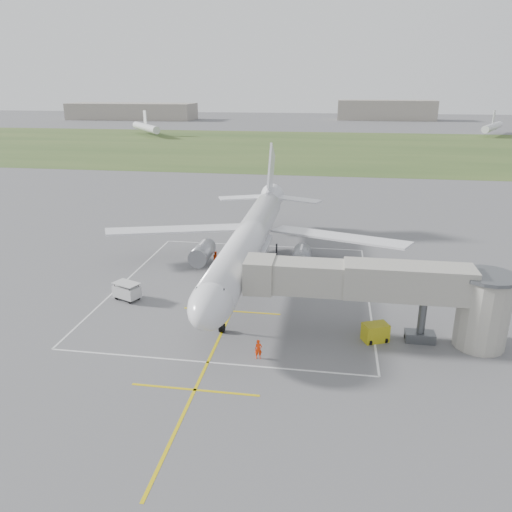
% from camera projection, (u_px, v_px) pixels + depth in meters
% --- Properties ---
extents(ground, '(700.00, 700.00, 0.00)m').
position_uv_depth(ground, '(248.00, 276.00, 60.25)').
color(ground, '#525254').
rests_on(ground, ground).
extents(grass_strip, '(700.00, 120.00, 0.02)m').
position_uv_depth(grass_strip, '(309.00, 147.00, 181.58)').
color(grass_strip, '#334B20').
rests_on(grass_strip, ground).
extents(apron_markings, '(28.20, 60.00, 0.01)m').
position_uv_depth(apron_markings, '(239.00, 295.00, 54.81)').
color(apron_markings, gold).
rests_on(apron_markings, ground).
extents(airliner, '(38.93, 46.75, 13.52)m').
position_uv_depth(airliner, '(249.00, 239.00, 59.51)').
color(airliner, silver).
rests_on(airliner, ground).
extents(jet_bridge, '(23.40, 5.00, 7.20)m').
position_uv_depth(jet_bridge, '(398.00, 291.00, 43.80)').
color(jet_bridge, '#9A968B').
rests_on(jet_bridge, ground).
extents(gpu_unit, '(2.59, 2.22, 1.65)m').
position_uv_depth(gpu_unit, '(375.00, 332.00, 44.84)').
color(gpu_unit, '#ADA415').
rests_on(gpu_unit, ground).
extents(baggage_cart, '(3.19, 2.61, 1.92)m').
position_uv_depth(baggage_cart, '(127.00, 291.00, 53.36)').
color(baggage_cart, '#BBBBBB').
rests_on(baggage_cart, ground).
extents(ramp_worker_nose, '(0.68, 0.52, 1.69)m').
position_uv_depth(ramp_worker_nose, '(258.00, 349.00, 41.93)').
color(ramp_worker_nose, '#FF3508').
rests_on(ramp_worker_nose, ground).
extents(ramp_worker_wing, '(1.04, 1.06, 1.72)m').
position_uv_depth(ramp_worker_wing, '(216.00, 258.00, 63.91)').
color(ramp_worker_wing, '#EB3307').
rests_on(ramp_worker_wing, ground).
extents(distant_hangars, '(345.00, 49.00, 12.00)m').
position_uv_depth(distant_hangars, '(295.00, 112.00, 308.42)').
color(distant_hangars, gray).
rests_on(distant_hangars, ground).
extents(distant_aircraft, '(171.62, 54.94, 8.85)m').
position_uv_depth(distant_aircraft, '(320.00, 127.00, 221.55)').
color(distant_aircraft, silver).
rests_on(distant_aircraft, ground).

